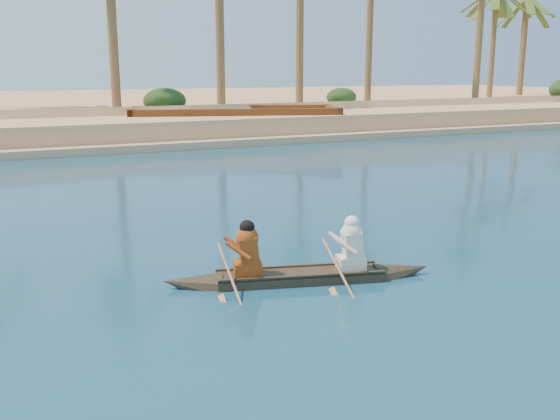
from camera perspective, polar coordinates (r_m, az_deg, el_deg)
name	(u,v)px	position (r m, az deg, el deg)	size (l,w,h in m)	color
canoe	(300,267)	(11.43, 1.84, -5.27)	(4.97, 1.98, 1.37)	#3D3221
barge_right	(235,124)	(36.32, -4.09, 7.82)	(12.40, 7.35, 1.96)	brown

